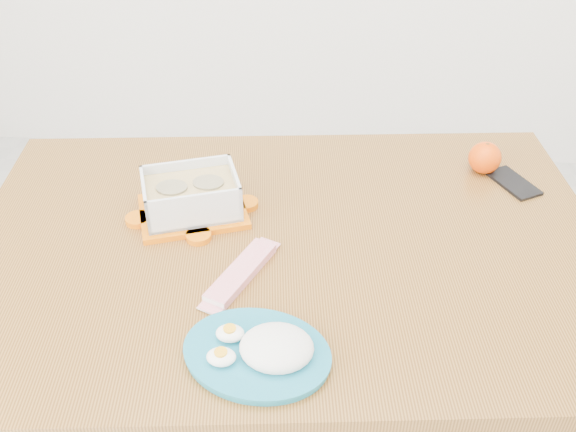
# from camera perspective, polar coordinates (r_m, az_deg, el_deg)

# --- Properties ---
(dining_table) EXTENTS (1.32, 0.96, 0.75)m
(dining_table) POSITION_cam_1_polar(r_m,az_deg,el_deg) (1.30, 0.00, -5.54)
(dining_table) COLOR brown
(dining_table) RESTS_ON ground
(food_container) EXTENTS (0.25, 0.22, 0.09)m
(food_container) POSITION_cam_1_polar(r_m,az_deg,el_deg) (1.29, -8.59, 1.76)
(food_container) COLOR orange
(food_container) RESTS_ON dining_table
(orange_fruit) EXTENTS (0.07, 0.07, 0.07)m
(orange_fruit) POSITION_cam_1_polar(r_m,az_deg,el_deg) (1.48, 17.09, 4.97)
(orange_fruit) COLOR red
(orange_fruit) RESTS_ON dining_table
(rice_plate) EXTENTS (0.27, 0.27, 0.06)m
(rice_plate) POSITION_cam_1_polar(r_m,az_deg,el_deg) (1.01, -2.24, -11.76)
(rice_plate) COLOR #19728D
(rice_plate) RESTS_ON dining_table
(candy_bar) EXTENTS (0.11, 0.18, 0.02)m
(candy_bar) POSITION_cam_1_polar(r_m,az_deg,el_deg) (1.15, -4.20, -5.03)
(candy_bar) COLOR red
(candy_bar) RESTS_ON dining_table
(smartphone) EXTENTS (0.11, 0.13, 0.01)m
(smartphone) POSITION_cam_1_polar(r_m,az_deg,el_deg) (1.47, 19.39, 2.80)
(smartphone) COLOR black
(smartphone) RESTS_ON dining_table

